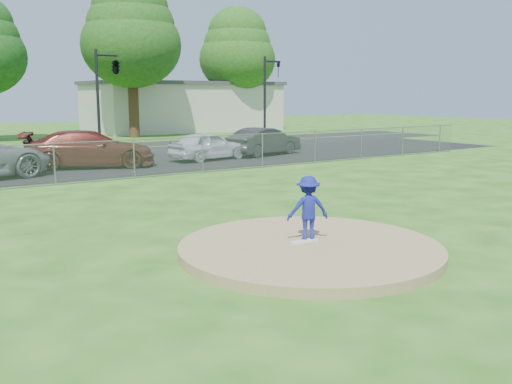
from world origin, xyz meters
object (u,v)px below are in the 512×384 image
at_px(tree_right, 131,32).
at_px(traffic_signal_center, 114,68).
at_px(parked_car_pearl, 208,146).
at_px(pitcher, 308,208).
at_px(parked_car_darkred, 90,149).
at_px(commercial_building, 182,106).
at_px(parked_car_charcoal, 265,141).
at_px(tree_far_right, 237,50).
at_px(traffic_signal_right, 268,92).

bearing_deg(tree_right, traffic_signal_center, -116.71).
bearing_deg(parked_car_pearl, traffic_signal_center, 12.21).
bearing_deg(pitcher, parked_car_darkred, -70.27).
distance_m(commercial_building, pitcher, 40.93).
xyz_separation_m(pitcher, parked_car_charcoal, (9.85, 15.93, -0.15)).
xyz_separation_m(parked_car_darkred, parked_car_pearl, (5.79, -0.37, -0.12)).
distance_m(commercial_building, tree_far_right, 7.00).
xyz_separation_m(commercial_building, tree_right, (-7.00, -6.00, 5.49)).
bearing_deg(commercial_building, parked_car_pearl, -113.43).
distance_m(commercial_building, traffic_signal_right, 16.14).
distance_m(traffic_signal_right, pitcher, 26.00).
relative_size(traffic_signal_right, parked_car_pearl, 1.37).
relative_size(commercial_building, parked_car_darkred, 2.90).
xyz_separation_m(commercial_building, parked_car_darkred, (-15.37, -21.74, -1.33)).
xyz_separation_m(traffic_signal_right, parked_car_darkred, (-13.60, -5.74, -2.53)).
height_order(tree_right, tree_far_right, tree_right).
distance_m(commercial_building, traffic_signal_center, 20.17).
bearing_deg(tree_far_right, parked_car_charcoal, -118.00).
height_order(pitcher, parked_car_darkred, parked_car_darkred).
height_order(pitcher, parked_car_pearl, pitcher).
height_order(traffic_signal_center, parked_car_darkred, traffic_signal_center).
relative_size(tree_far_right, parked_car_charcoal, 2.43).
xyz_separation_m(tree_far_right, traffic_signal_center, (-16.03, -13.00, -2.45)).
bearing_deg(parked_car_pearl, commercial_building, -33.10).
xyz_separation_m(tree_right, traffic_signal_right, (5.24, -10.00, -4.29)).
bearing_deg(traffic_signal_center, parked_car_pearl, -68.11).
distance_m(parked_car_pearl, parked_car_charcoal, 3.60).
height_order(commercial_building, pitcher, commercial_building).
height_order(traffic_signal_center, traffic_signal_right, same).
bearing_deg(parked_car_charcoal, commercial_building, -29.21).
height_order(traffic_signal_center, parked_car_charcoal, traffic_signal_center).
height_order(traffic_signal_right, pitcher, traffic_signal_right).
height_order(parked_car_darkred, parked_car_charcoal, parked_car_darkred).
relative_size(tree_right, tree_far_right, 1.08).
distance_m(traffic_signal_center, pitcher, 22.36).
relative_size(tree_right, pitcher, 8.52).
bearing_deg(parked_car_darkred, traffic_signal_center, -10.17).
relative_size(tree_right, parked_car_pearl, 2.84).
bearing_deg(tree_right, parked_car_darkred, -118.00).
xyz_separation_m(tree_far_right, parked_car_darkred, (-19.37, -18.74, -6.23)).
bearing_deg(parked_car_charcoal, tree_far_right, -41.84).
bearing_deg(tree_far_right, pitcher, -119.75).
bearing_deg(pitcher, tree_right, -84.15).
bearing_deg(traffic_signal_right, commercial_building, 83.71).
bearing_deg(traffic_signal_center, tree_far_right, 39.04).
bearing_deg(pitcher, parked_car_pearl, -90.43).
relative_size(tree_right, parked_car_charcoal, 2.63).
height_order(commercial_building, traffic_signal_center, traffic_signal_center).
xyz_separation_m(tree_right, parked_car_charcoal, (1.01, -15.79, -6.91)).
bearing_deg(tree_far_right, traffic_signal_center, -140.96).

